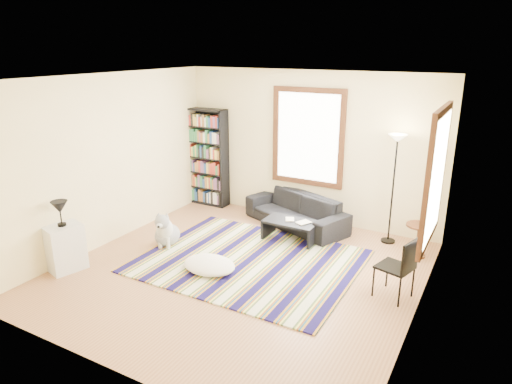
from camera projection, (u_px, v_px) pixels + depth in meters
The scene contains 21 objects.
floor at pixel (240, 274), 6.81m from camera, with size 5.00×5.00×0.10m, color #A9764D.
ceiling at pixel (237, 74), 5.92m from camera, with size 5.00×5.00×0.10m, color white.
wall_back at pixel (309, 147), 8.49m from camera, with size 5.00×0.10×2.80m, color #FFEAAB.
wall_front at pixel (98, 250), 4.24m from camera, with size 5.00×0.10×2.80m, color #FFEAAB.
wall_left at pixel (107, 160), 7.54m from camera, with size 0.10×5.00×2.80m, color #FFEAAB.
wall_right at pixel (430, 212), 5.19m from camera, with size 0.10×5.00×2.80m, color #FFEAAB.
window_back at pixel (308, 137), 8.36m from camera, with size 1.20×0.06×1.60m, color white.
window_right at pixel (436, 177), 5.83m from camera, with size 0.06×1.20×1.60m, color white.
rug at pixel (249, 261), 7.10m from camera, with size 3.25×2.60×0.02m, color #120D42.
sofa at pixel (296, 211), 8.42m from camera, with size 2.02×0.79×0.59m, color black.
bookshelf at pixel (207, 157), 9.42m from camera, with size 0.90×0.30×2.00m, color black.
coffee_table at pixel (291, 231), 7.82m from camera, with size 0.90×0.50×0.36m, color black.
book_a at pixel (286, 219), 7.80m from camera, with size 0.20×0.15×0.02m, color beige.
book_b at pixel (300, 221), 7.73m from camera, with size 0.17×0.24×0.02m, color beige.
floor_cushion at pixel (209, 265), 6.77m from camera, with size 0.82×0.61×0.20m, color white.
floor_lamp at pixel (393, 190), 7.53m from camera, with size 0.30×0.30×1.86m, color black, non-canonical shape.
side_table at pixel (418, 240), 7.20m from camera, with size 0.40×0.40×0.54m, color #4A2612.
folding_chair at pixel (395, 267), 5.99m from camera, with size 0.42×0.40×0.86m, color black.
white_cabinet at pixel (65, 248), 6.75m from camera, with size 0.38×0.50×0.70m, color silver.
table_lamp at pixel (60, 214), 6.59m from camera, with size 0.24×0.24×0.38m, color black, non-canonical shape.
dog at pixel (167, 228), 7.59m from camera, with size 0.44×0.61×0.61m, color #B2B2B2, non-canonical shape.
Camera 1 is at (3.16, -5.22, 3.22)m, focal length 32.00 mm.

